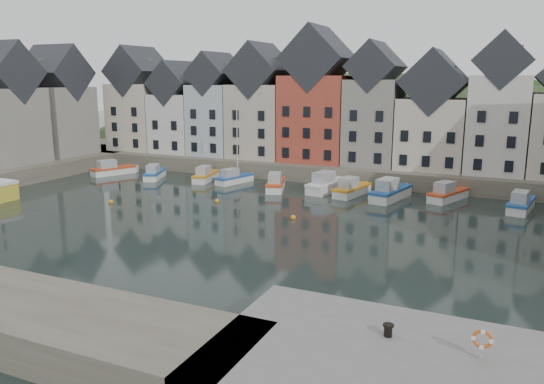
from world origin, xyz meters
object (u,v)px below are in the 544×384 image
Objects in this scene: mooring_bollard at (388,330)px; boat_a at (112,170)px; boat_d at (234,178)px; life_ring_post at (482,340)px.

boat_a is at bearing 142.58° from mooring_bollard.
life_ring_post is at bearing -33.53° from boat_d.
boat_a is 18.12m from boat_d.
mooring_bollard is 3.86m from life_ring_post.
life_ring_post is (49.14, -35.13, 2.18)m from boat_a.
mooring_bollard is at bearing -36.83° from boat_d.
life_ring_post is (3.79, -0.44, 0.55)m from mooring_bollard.
boat_a is 57.12m from mooring_bollard.
boat_a is at bearing 144.44° from life_ring_post.
boat_d is 8.07× the size of life_ring_post.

